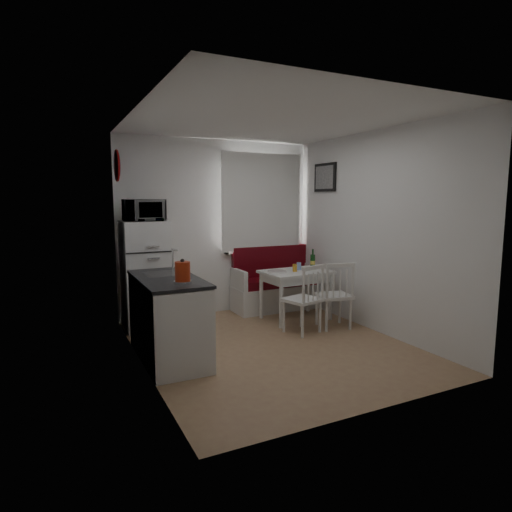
{
  "coord_description": "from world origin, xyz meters",
  "views": [
    {
      "loc": [
        -2.32,
        -4.3,
        1.73
      ],
      "look_at": [
        0.03,
        0.5,
        1.01
      ],
      "focal_mm": 30.0,
      "sensor_mm": 36.0,
      "label": 1
    }
  ],
  "objects_px": {
    "bench": "(275,288)",
    "kettle": "(183,272)",
    "fridge": "(145,275)",
    "wine_bottle": "(313,259)",
    "dining_table": "(296,276)",
    "microwave": "(144,210)",
    "chair_right": "(338,288)",
    "kitchen_counter": "(168,318)",
    "chair_left": "(306,292)"
  },
  "relations": [
    {
      "from": "kitchen_counter",
      "to": "wine_bottle",
      "type": "distance_m",
      "value": 2.56
    },
    {
      "from": "kitchen_counter",
      "to": "wine_bottle",
      "type": "height_order",
      "value": "kitchen_counter"
    },
    {
      "from": "fridge",
      "to": "kettle",
      "type": "bearing_deg",
      "value": -88.96
    },
    {
      "from": "wine_bottle",
      "to": "fridge",
      "type": "bearing_deg",
      "value": 169.61
    },
    {
      "from": "chair_left",
      "to": "kettle",
      "type": "bearing_deg",
      "value": 178.57
    },
    {
      "from": "chair_left",
      "to": "microwave",
      "type": "distance_m",
      "value": 2.35
    },
    {
      "from": "kitchen_counter",
      "to": "fridge",
      "type": "height_order",
      "value": "fridge"
    },
    {
      "from": "bench",
      "to": "wine_bottle",
      "type": "relative_size",
      "value": 4.83
    },
    {
      "from": "dining_table",
      "to": "microwave",
      "type": "height_order",
      "value": "microwave"
    },
    {
      "from": "chair_left",
      "to": "wine_bottle",
      "type": "bearing_deg",
      "value": 35.55
    },
    {
      "from": "dining_table",
      "to": "chair_left",
      "type": "bearing_deg",
      "value": -113.13
    },
    {
      "from": "bench",
      "to": "fridge",
      "type": "relative_size",
      "value": 0.95
    },
    {
      "from": "kitchen_counter",
      "to": "microwave",
      "type": "distance_m",
      "value": 1.64
    },
    {
      "from": "kitchen_counter",
      "to": "microwave",
      "type": "relative_size",
      "value": 2.58
    },
    {
      "from": "kettle",
      "to": "microwave",
      "type": "bearing_deg",
      "value": 91.07
    },
    {
      "from": "bench",
      "to": "fridge",
      "type": "distance_m",
      "value": 2.09
    },
    {
      "from": "kitchen_counter",
      "to": "chair_left",
      "type": "relative_size",
      "value": 2.54
    },
    {
      "from": "wine_bottle",
      "to": "dining_table",
      "type": "bearing_deg",
      "value": -164.05
    },
    {
      "from": "wine_bottle",
      "to": "bench",
      "type": "bearing_deg",
      "value": 120.97
    },
    {
      "from": "kitchen_counter",
      "to": "chair_right",
      "type": "distance_m",
      "value": 2.3
    },
    {
      "from": "bench",
      "to": "microwave",
      "type": "relative_size",
      "value": 2.69
    },
    {
      "from": "chair_right",
      "to": "wine_bottle",
      "type": "relative_size",
      "value": 1.74
    },
    {
      "from": "kitchen_counter",
      "to": "microwave",
      "type": "height_order",
      "value": "microwave"
    },
    {
      "from": "bench",
      "to": "microwave",
      "type": "distance_m",
      "value": 2.41
    },
    {
      "from": "bench",
      "to": "kitchen_counter",
      "type": "bearing_deg",
      "value": -146.71
    },
    {
      "from": "dining_table",
      "to": "wine_bottle",
      "type": "bearing_deg",
      "value": 13.48
    },
    {
      "from": "dining_table",
      "to": "fridge",
      "type": "xyz_separation_m",
      "value": [
        -2.02,
        0.54,
        0.09
      ]
    },
    {
      "from": "chair_left",
      "to": "dining_table",
      "type": "bearing_deg",
      "value": 53.07
    },
    {
      "from": "kitchen_counter",
      "to": "chair_left",
      "type": "bearing_deg",
      "value": 1.47
    },
    {
      "from": "chair_left",
      "to": "microwave",
      "type": "height_order",
      "value": "microwave"
    },
    {
      "from": "kitchen_counter",
      "to": "wine_bottle",
      "type": "xyz_separation_m",
      "value": [
        2.39,
        0.81,
        0.4
      ]
    },
    {
      "from": "fridge",
      "to": "wine_bottle",
      "type": "height_order",
      "value": "fridge"
    },
    {
      "from": "chair_right",
      "to": "microwave",
      "type": "distance_m",
      "value": 2.75
    },
    {
      "from": "fridge",
      "to": "wine_bottle",
      "type": "xyz_separation_m",
      "value": [
        2.37,
        -0.44,
        0.13
      ]
    },
    {
      "from": "dining_table",
      "to": "chair_right",
      "type": "xyz_separation_m",
      "value": [
        0.25,
        -0.66,
        -0.07
      ]
    },
    {
      "from": "chair_right",
      "to": "fridge",
      "type": "distance_m",
      "value": 2.58
    },
    {
      "from": "fridge",
      "to": "wine_bottle",
      "type": "bearing_deg",
      "value": -10.39
    },
    {
      "from": "kettle",
      "to": "wine_bottle",
      "type": "height_order",
      "value": "kettle"
    },
    {
      "from": "chair_left",
      "to": "kitchen_counter",
      "type": "bearing_deg",
      "value": 165.21
    },
    {
      "from": "kettle",
      "to": "kitchen_counter",
      "type": "bearing_deg",
      "value": 96.79
    },
    {
      "from": "kitchen_counter",
      "to": "bench",
      "type": "bearing_deg",
      "value": 33.29
    },
    {
      "from": "chair_left",
      "to": "wine_bottle",
      "type": "xyz_separation_m",
      "value": [
        0.6,
        0.76,
        0.29
      ]
    },
    {
      "from": "bench",
      "to": "fridge",
      "type": "bearing_deg",
      "value": -176.87
    },
    {
      "from": "wine_bottle",
      "to": "kettle",
      "type": "bearing_deg",
      "value": -152.42
    },
    {
      "from": "bench",
      "to": "microwave",
      "type": "bearing_deg",
      "value": -175.47
    },
    {
      "from": "fridge",
      "to": "wine_bottle",
      "type": "distance_m",
      "value": 2.42
    },
    {
      "from": "bench",
      "to": "dining_table",
      "type": "bearing_deg",
      "value": -91.91
    },
    {
      "from": "chair_right",
      "to": "microwave",
      "type": "bearing_deg",
      "value": 164.59
    },
    {
      "from": "kitchen_counter",
      "to": "kettle",
      "type": "bearing_deg",
      "value": -83.21
    },
    {
      "from": "bench",
      "to": "kettle",
      "type": "relative_size",
      "value": 5.75
    }
  ]
}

